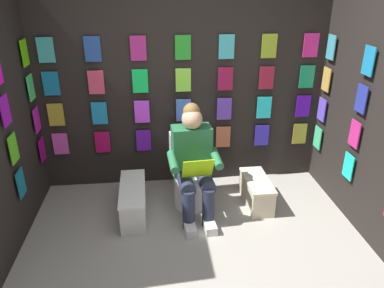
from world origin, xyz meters
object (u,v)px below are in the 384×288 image
at_px(person_reading, 194,162).
at_px(comic_longbox_far, 256,192).
at_px(comic_longbox_near, 133,201).
at_px(toilet, 190,175).

distance_m(person_reading, comic_longbox_far, 0.84).
relative_size(person_reading, comic_longbox_near, 1.54).
bearing_deg(person_reading, comic_longbox_near, -6.74).
bearing_deg(comic_longbox_near, person_reading, 176.34).
bearing_deg(comic_longbox_near, toilet, -163.55).
xyz_separation_m(toilet, comic_longbox_far, (-0.73, 0.14, -0.17)).
bearing_deg(comic_longbox_far, toilet, -11.70).
bearing_deg(toilet, comic_longbox_near, 13.36).
height_order(person_reading, comic_longbox_near, person_reading).
bearing_deg(person_reading, toilet, -90.58).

